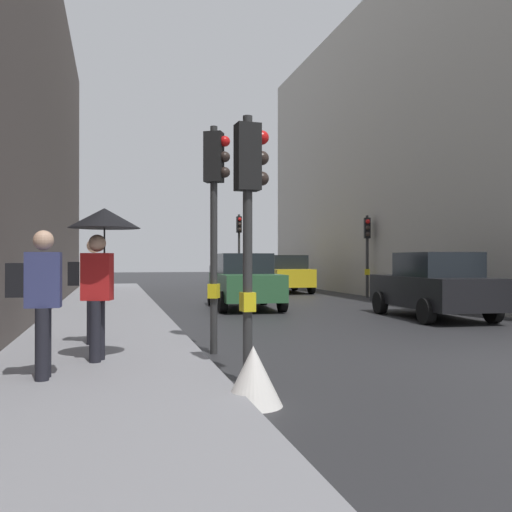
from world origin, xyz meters
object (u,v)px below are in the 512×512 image
object	(u,v)px
car_silver_hatchback	(230,270)
traffic_light_near_left	(249,199)
traffic_light_mid_street	(367,241)
car_dark_suv	(433,285)
car_white_compact	(251,271)
car_green_estate	(244,281)
warning_sign_triangle	(253,376)
pedestrian_with_umbrella	(102,241)
pedestrian_with_grey_backpack	(39,295)
pedestrian_with_black_backpack	(91,284)
traffic_light_near_right	(215,197)
traffic_light_far_median	(239,238)
car_yellow_taxi	(285,274)

from	to	relation	value
car_silver_hatchback	traffic_light_near_left	bearing A→B (deg)	-101.23
traffic_light_near_left	car_silver_hatchback	xyz separation A→B (m)	(5.88, 29.65, -1.46)
traffic_light_mid_street	car_dark_suv	bearing A→B (deg)	-103.12
traffic_light_near_left	car_white_compact	world-z (taller)	traffic_light_near_left
car_green_estate	warning_sign_triangle	bearing A→B (deg)	-102.69
traffic_light_mid_street	pedestrian_with_umbrella	distance (m)	16.58
car_silver_hatchback	car_green_estate	size ratio (longest dim) A/B	1.01
pedestrian_with_umbrella	pedestrian_with_grey_backpack	distance (m)	1.42
pedestrian_with_umbrella	pedestrian_with_black_backpack	size ratio (longest dim) A/B	1.21
traffic_light_near_right	traffic_light_far_median	world-z (taller)	traffic_light_far_median
pedestrian_with_umbrella	traffic_light_mid_street	bearing A→B (deg)	51.70
traffic_light_mid_street	traffic_light_near_left	xyz separation A→B (m)	(-8.46, -14.29, 0.01)
car_yellow_taxi	traffic_light_mid_street	bearing A→B (deg)	-62.05
traffic_light_mid_street	car_silver_hatchback	distance (m)	15.64
traffic_light_near_left	car_white_compact	distance (m)	24.99
car_silver_hatchback	car_dark_suv	xyz separation A→B (m)	(0.75, -23.17, 0.00)
traffic_light_near_right	traffic_light_far_median	distance (m)	19.54
car_silver_hatchback	warning_sign_triangle	world-z (taller)	car_silver_hatchback
warning_sign_triangle	car_dark_suv	bearing A→B (deg)	47.45
traffic_light_near_left	pedestrian_with_black_backpack	bearing A→B (deg)	123.91
traffic_light_near_left	car_dark_suv	distance (m)	9.39
traffic_light_mid_street	car_dark_suv	distance (m)	8.15
traffic_light_mid_street	traffic_light_near_right	bearing A→B (deg)	-125.49
traffic_light_near_left	car_silver_hatchback	bearing A→B (deg)	78.77
traffic_light_far_median	warning_sign_triangle	size ratio (longest dim) A/B	5.98
car_dark_suv	pedestrian_with_grey_backpack	size ratio (longest dim) A/B	2.43
traffic_light_near_left	car_yellow_taxi	xyz separation A→B (m)	(6.22, 18.51, -1.46)
pedestrian_with_grey_backpack	warning_sign_triangle	bearing A→B (deg)	-27.73
traffic_light_far_median	car_white_compact	size ratio (longest dim) A/B	0.92
car_silver_hatchback	warning_sign_triangle	bearing A→B (deg)	-101.23
car_dark_suv	pedestrian_with_umbrella	size ratio (longest dim) A/B	2.01
car_dark_suv	car_white_compact	bearing A→B (deg)	92.04
traffic_light_mid_street	pedestrian_with_grey_backpack	bearing A→B (deg)	-128.02
traffic_light_far_median	traffic_light_near_left	bearing A→B (deg)	-102.28
car_silver_hatchback	car_green_estate	bearing A→B (deg)	-100.32
pedestrian_with_black_backpack	traffic_light_far_median	bearing A→B (deg)	70.06
car_dark_suv	car_yellow_taxi	distance (m)	12.04
warning_sign_triangle	traffic_light_mid_street	bearing A→B (deg)	60.44
traffic_light_near_right	traffic_light_mid_street	size ratio (longest dim) A/B	1.13
car_green_estate	pedestrian_with_umbrella	xyz separation A→B (m)	(-4.24, -9.38, 0.96)
traffic_light_near_right	car_dark_suv	world-z (taller)	traffic_light_near_right
car_yellow_taxi	pedestrian_with_black_backpack	bearing A→B (deg)	-117.97
pedestrian_with_grey_backpack	traffic_light_mid_street	bearing A→B (deg)	51.98
pedestrian_with_black_backpack	warning_sign_triangle	world-z (taller)	pedestrian_with_black_backpack
traffic_light_mid_street	traffic_light_near_left	size ratio (longest dim) A/B	1.00
car_silver_hatchback	pedestrian_with_grey_backpack	world-z (taller)	pedestrian_with_grey_backpack
traffic_light_near_left	car_yellow_taxi	size ratio (longest dim) A/B	0.80
traffic_light_near_right	car_yellow_taxi	bearing A→B (deg)	68.85
car_green_estate	warning_sign_triangle	size ratio (longest dim) A/B	6.59
traffic_light_mid_street	car_yellow_taxi	world-z (taller)	traffic_light_mid_street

